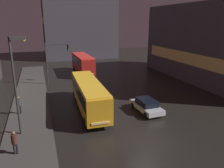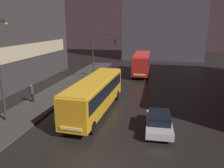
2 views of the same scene
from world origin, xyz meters
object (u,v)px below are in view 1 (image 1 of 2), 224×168
(street_lamp_sidewalk, at_px, (16,72))
(bus_near, at_px, (89,93))
(car_taxi, at_px, (147,105))
(pedestrian_near, at_px, (14,140))
(traffic_light_main, at_px, (54,56))
(pedestrian_mid, at_px, (19,103))
(bus_far, at_px, (83,62))

(street_lamp_sidewalk, bearing_deg, bus_near, 28.75)
(bus_near, bearing_deg, car_taxi, 158.93)
(bus_near, relative_size, pedestrian_near, 6.16)
(bus_near, xyz_separation_m, car_taxi, (5.68, -2.45, -1.23))
(pedestrian_near, height_order, traffic_light_main, traffic_light_main)
(traffic_light_main, bearing_deg, street_lamp_sidewalk, -104.70)
(bus_near, xyz_separation_m, pedestrian_mid, (-7.07, 0.99, -0.69))
(pedestrian_near, height_order, street_lamp_sidewalk, street_lamp_sidewalk)
(pedestrian_near, distance_m, traffic_light_main, 18.86)
(car_taxi, bearing_deg, street_lamp_sidewalk, 2.93)
(street_lamp_sidewalk, bearing_deg, bus_far, 65.85)
(bus_far, relative_size, traffic_light_main, 1.45)
(bus_far, height_order, pedestrian_near, bus_far)
(bus_near, bearing_deg, street_lamp_sidewalk, 31.04)
(car_taxi, xyz_separation_m, pedestrian_near, (-12.55, -4.15, 0.50))
(pedestrian_near, bearing_deg, traffic_light_main, -122.19)
(bus_far, relative_size, pedestrian_mid, 4.99)
(bus_far, relative_size, pedestrian_near, 5.17)
(bus_far, height_order, car_taxi, bus_far)
(bus_near, height_order, street_lamp_sidewalk, street_lamp_sidewalk)
(bus_near, distance_m, street_lamp_sidewalk, 8.19)
(car_taxi, bearing_deg, bus_near, -25.61)
(bus_near, height_order, pedestrian_near, bus_near)
(car_taxi, relative_size, traffic_light_main, 0.69)
(pedestrian_mid, height_order, street_lamp_sidewalk, street_lamp_sidewalk)
(bus_near, height_order, car_taxi, bus_near)
(bus_far, distance_m, pedestrian_mid, 18.89)
(pedestrian_mid, relative_size, traffic_light_main, 0.29)
(bus_far, height_order, pedestrian_mid, bus_far)
(pedestrian_near, relative_size, traffic_light_main, 0.28)
(bus_far, distance_m, pedestrian_near, 25.59)
(car_taxi, bearing_deg, bus_far, -83.78)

